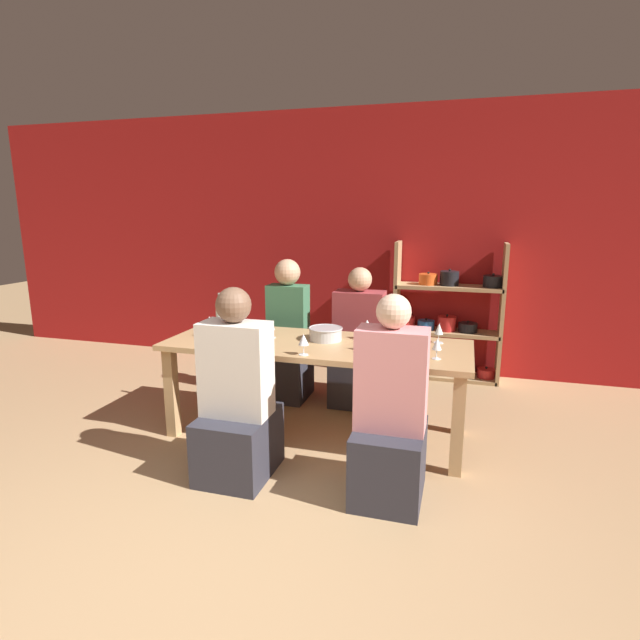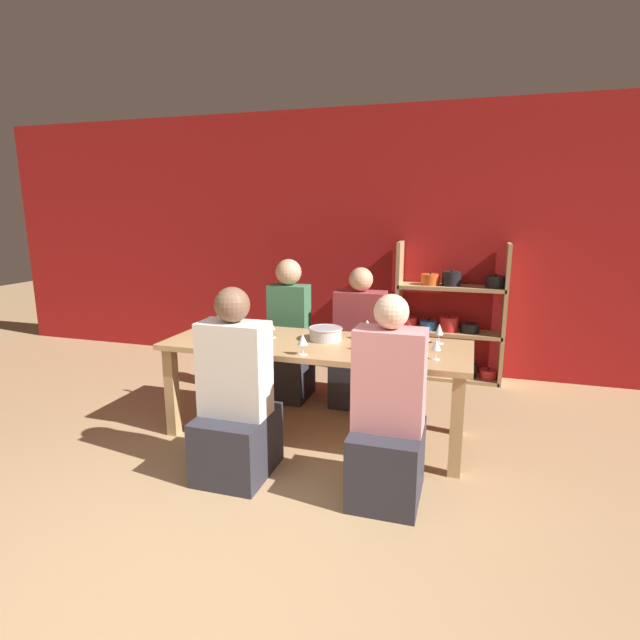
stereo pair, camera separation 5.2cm
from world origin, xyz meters
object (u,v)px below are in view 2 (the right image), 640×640
wine_glass_empty_a (412,341)px  person_near_b (388,426)px  wine_glass_red_d (439,330)px  shelf_unit (449,325)px  wine_glass_red_c (436,345)px  wine_glass_red_b (367,325)px  person_near_a (236,408)px  person_far_a (360,354)px  wine_glass_red_a (210,322)px  wine_glass_white_a (375,333)px  wine_glass_red_e (271,326)px  wine_glass_empty_c (303,340)px  person_far_b (289,346)px  mixing_bowl (326,333)px  wine_bottle_green (221,315)px  dining_table (316,354)px

wine_glass_empty_a → person_near_b: bearing=-96.8°
wine_glass_empty_a → wine_glass_red_d: (0.15, 0.42, -0.01)m
shelf_unit → wine_glass_red_c: (-0.00, -1.81, 0.27)m
wine_glass_red_b → person_near_a: (-0.65, -0.90, -0.39)m
person_far_a → person_near_b: (0.49, -1.46, 0.01)m
wine_glass_red_a → person_near_a: bearing=-50.5°
wine_glass_red_a → person_near_b: bearing=-22.6°
wine_glass_white_a → wine_glass_empty_a: bearing=-13.3°
shelf_unit → wine_glass_white_a: (-0.42, -1.75, 0.31)m
shelf_unit → wine_glass_white_a: 1.83m
wine_glass_white_a → person_near_a: size_ratio=0.15×
wine_glass_red_e → wine_glass_empty_c: bearing=-44.0°
shelf_unit → wine_glass_empty_a: shelf_unit is taller
shelf_unit → person_far_b: size_ratio=1.09×
person_near_a → wine_glass_red_c: bearing=24.1°
wine_glass_red_d → person_far_a: bearing=143.6°
wine_glass_empty_a → person_near_b: size_ratio=0.13×
person_far_a → person_far_b: 0.63m
wine_glass_empty_c → person_far_b: person_far_b is taller
wine_glass_red_b → wine_glass_red_e: (-0.71, -0.16, -0.02)m
wine_glass_white_a → wine_glass_red_d: size_ratio=1.28×
wine_glass_red_b → wine_glass_red_d: bearing=5.1°
mixing_bowl → wine_glass_red_b: bearing=19.1°
wine_bottle_green → wine_glass_red_a: (0.04, -0.25, -0.00)m
wine_glass_empty_c → wine_glass_red_a: bearing=163.3°
wine_glass_empty_a → person_far_b: person_far_b is taller
wine_glass_empty_a → wine_glass_white_a: 0.27m
wine_glass_empty_a → mixing_bowl: bearing=158.1°
wine_glass_red_d → person_near_a: size_ratio=0.12×
person_near_b → wine_glass_empty_c: bearing=150.4°
wine_glass_red_e → person_far_b: (-0.09, 0.62, -0.33)m
wine_glass_red_a → shelf_unit: bearing=45.2°
wine_glass_red_b → wine_glass_red_d: 0.53m
wine_glass_red_c → wine_glass_red_b: bearing=145.2°
mixing_bowl → wine_glass_empty_c: wine_glass_empty_c is taller
dining_table → person_near_b: person_near_b is taller
wine_glass_empty_c → wine_glass_red_e: (-0.38, 0.37, -0.01)m
person_far_a → person_near_a: bearing=72.1°
wine_glass_empty_c → wine_glass_red_e: size_ratio=1.06×
wine_glass_red_a → person_far_b: 0.90m
mixing_bowl → wine_glass_white_a: bearing=-26.8°
wine_glass_red_c → person_far_b: bearing=147.8°
wine_glass_red_c → shelf_unit: bearing=90.0°
wine_bottle_green → mixing_bowl: bearing=-5.0°
wine_bottle_green → wine_glass_red_d: (1.73, 0.07, -0.02)m
person_far_b → wine_glass_red_e: bearing=97.9°
wine_glass_red_c → person_far_a: size_ratio=0.12×
shelf_unit → wine_glass_red_d: size_ratio=9.27×
wine_glass_red_a → person_far_a: bearing=40.3°
wine_glass_red_d → wine_glass_red_e: size_ratio=1.09×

